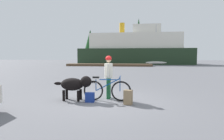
% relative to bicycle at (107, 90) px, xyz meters
% --- Properties ---
extents(ground_plane, '(160.00, 160.00, 0.00)m').
position_rel_bicycle_xyz_m(ground_plane, '(-0.13, 0.02, -0.40)').
color(ground_plane, slate).
extents(bicycle, '(1.79, 0.44, 0.93)m').
position_rel_bicycle_xyz_m(bicycle, '(0.00, 0.00, 0.00)').
color(bicycle, black).
rests_on(bicycle, ground_plane).
extents(person_cyclist, '(0.32, 0.53, 1.69)m').
position_rel_bicycle_xyz_m(person_cyclist, '(0.01, 0.41, 0.61)').
color(person_cyclist, '#19592D').
rests_on(person_cyclist, ground_plane).
extents(dog, '(1.46, 0.56, 0.93)m').
position_rel_bicycle_xyz_m(dog, '(-1.19, -0.08, 0.21)').
color(dog, black).
rests_on(dog, ground_plane).
extents(backpack, '(0.32, 0.26, 0.51)m').
position_rel_bicycle_xyz_m(backpack, '(0.81, -0.45, -0.15)').
color(backpack, '#8C7251').
rests_on(backpack, ground_plane).
extents(handbag_pannier, '(0.32, 0.18, 0.35)m').
position_rel_bicycle_xyz_m(handbag_pannier, '(-0.58, -0.28, -0.23)').
color(handbag_pannier, navy).
rests_on(handbag_pannier, ground_plane).
extents(dock_pier, '(14.57, 2.12, 0.40)m').
position_rel_bicycle_xyz_m(dock_pier, '(-3.47, 24.83, -0.20)').
color(dock_pier, brown).
rests_on(dock_pier, ground_plane).
extents(ferry_boat, '(23.62, 7.07, 8.90)m').
position_rel_bicycle_xyz_m(ferry_boat, '(1.03, 33.96, 2.75)').
color(ferry_boat, '#1E331E').
rests_on(ferry_boat, ground_plane).
extents(sailboat_moored, '(7.61, 2.13, 8.08)m').
position_rel_bicycle_xyz_m(sailboat_moored, '(5.08, 31.32, 0.09)').
color(sailboat_moored, silver).
rests_on(sailboat_moored, ground_plane).
extents(pine_tree_far_left, '(3.92, 3.92, 9.81)m').
position_rel_bicycle_xyz_m(pine_tree_far_left, '(-12.71, 48.99, 5.83)').
color(pine_tree_far_left, '#4C331E').
rests_on(pine_tree_far_left, ground_plane).
extents(pine_tree_center, '(3.14, 3.14, 12.87)m').
position_rel_bicycle_xyz_m(pine_tree_center, '(1.92, 49.15, 7.61)').
color(pine_tree_center, '#4C331E').
rests_on(pine_tree_center, ground_plane).
extents(pine_tree_far_right, '(3.95, 3.95, 10.16)m').
position_rel_bicycle_xyz_m(pine_tree_far_right, '(6.05, 46.22, 5.92)').
color(pine_tree_far_right, '#4C331E').
rests_on(pine_tree_far_right, ground_plane).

